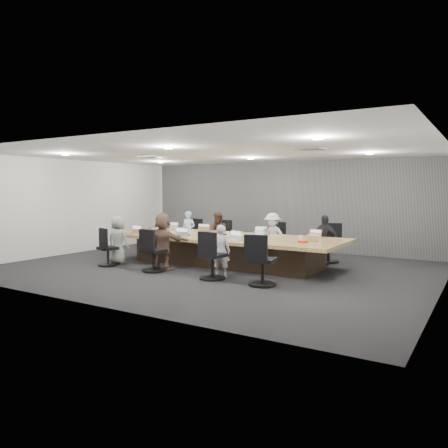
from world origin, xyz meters
The scene contains 41 objects.
floor centered at (0.00, 0.00, 0.00)m, with size 10.00×8.00×0.00m, color black.
ceiling centered at (0.00, 0.00, 2.80)m, with size 10.00×8.00×0.00m, color white.
wall_back centered at (0.00, 4.00, 1.40)m, with size 10.00×2.80×0.00m, color silver.
wall_front centered at (0.00, -4.00, 1.40)m, with size 10.00×2.80×0.00m, color silver.
wall_left centered at (-5.00, 0.00, 1.40)m, with size 8.00×2.80×0.00m, color silver.
wall_right centered at (5.00, 0.00, 1.40)m, with size 8.00×2.80×0.00m, color silver.
curtain centered at (0.00, 3.92, 1.40)m, with size 9.80×0.04×2.80m, color slate.
conference_table centered at (0.00, 0.50, 0.40)m, with size 6.00×2.20×0.74m.
chair_0 centered at (-2.18, 2.20, 0.39)m, with size 0.53×0.53×0.78m, color black, non-canonical shape.
chair_1 centered at (-1.08, 2.20, 0.39)m, with size 0.53×0.53×0.78m, color black, non-canonical shape.
chair_2 centered at (0.67, 2.20, 0.40)m, with size 0.54×0.54×0.80m, color black, non-canonical shape.
chair_3 centered at (2.12, 2.20, 0.43)m, with size 0.58×0.58×0.85m, color black, non-canonical shape.
chair_4 centered at (-2.44, -1.20, 0.37)m, with size 0.50×0.50×0.74m, color black, non-canonical shape.
chair_5 centered at (-0.95, -1.20, 0.41)m, with size 0.55×0.55×0.82m, color black, non-canonical shape.
chair_6 centered at (0.69, -1.20, 0.43)m, with size 0.58×0.58×0.86m, color black, non-canonical shape.
chair_7 centered at (1.88, -1.20, 0.43)m, with size 0.59×0.59×0.87m, color black, non-canonical shape.
person_0 centered at (-2.18, 1.85, 0.63)m, with size 0.46×0.30×1.25m, color #A5C9E8.
laptop_0 centered at (-2.18, 1.30, 0.75)m, with size 0.28×0.20×0.02m, color #B2B2B7.
person_1 centered at (-1.08, 1.85, 0.63)m, with size 0.61×0.47×1.25m, color #402B1F.
laptop_1 centered at (-1.08, 1.30, 0.75)m, with size 0.33×0.23×0.02m, color #8C6647.
person_2 centered at (0.67, 1.85, 0.64)m, with size 0.83×0.47×1.28m, color silver.
laptop_2 centered at (0.67, 1.30, 0.75)m, with size 0.32×0.22×0.02m, color #B2B2B7.
person_3 centered at (2.12, 1.85, 0.64)m, with size 0.75×0.31×1.27m, color black.
laptop_3 centered at (2.12, 1.30, 0.75)m, with size 0.31×0.21×0.02m, color #8C6647.
person_4 centered at (-2.44, -0.85, 0.61)m, with size 0.60×0.39×1.23m, color gray.
laptop_4 centered at (-2.44, -0.30, 0.75)m, with size 0.30×0.21×0.02m, color #8C6647.
person_5 centered at (-0.95, -0.85, 0.68)m, with size 1.27×0.40×1.37m, color brown.
laptop_5 centered at (-0.95, -0.30, 0.75)m, with size 0.34×0.24×0.02m, color #B2B2B7.
person_6 centered at (0.69, -0.85, 0.58)m, with size 0.42×0.28×1.15m, color #BABABA.
laptop_6 centered at (0.69, -0.30, 0.75)m, with size 0.33×0.23×0.02m, color #B2B2B7.
bottle_green_left centered at (-2.58, 1.01, 0.86)m, with size 0.07×0.07×0.23m, color #569E6F.
bottle_green_right centered at (1.21, 0.26, 0.88)m, with size 0.08×0.08×0.27m, color #569E6F.
bottle_clear centered at (-1.20, 0.57, 0.85)m, with size 0.06×0.06×0.22m, color silver.
cup_white_far centered at (-0.03, 0.64, 0.79)m, with size 0.08×0.08×0.10m, color white.
cup_white_near centered at (1.89, 0.80, 0.79)m, with size 0.08×0.08×0.09m, color white.
mug_brown centered at (-2.39, 0.32, 0.80)m, with size 0.09×0.09×0.11m, color brown.
mic_left centered at (-0.89, 0.04, 0.75)m, with size 0.14×0.09×0.03m, color black.
mic_right centered at (-0.13, 0.65, 0.75)m, with size 0.13×0.09×0.03m, color black.
stapler centered at (0.49, -0.01, 0.77)m, with size 0.15×0.04×0.06m, color black.
canvas_bag centered at (2.29, 0.51, 0.81)m, with size 0.27×0.17×0.15m, color tan.
snack_packet centered at (2.19, 0.19, 0.76)m, with size 0.18×0.12×0.04m, color red.
Camera 1 is at (5.73, -8.93, 1.92)m, focal length 35.00 mm.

